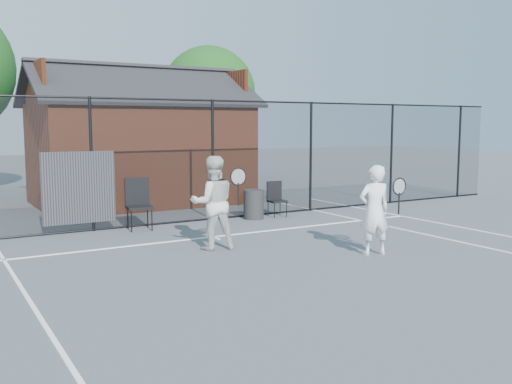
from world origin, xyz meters
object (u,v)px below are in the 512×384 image
clubhouse (140,150)px  player_back (213,203)px  waste_bin (254,204)px  chair_left (139,205)px  chair_right (277,200)px  player_front (375,210)px

clubhouse → player_back: bearing=-98.1°
player_back → clubhouse: bearing=81.9°
player_back → waste_bin: bearing=47.3°
chair_left → chair_right: bearing=8.0°
clubhouse → chair_left: 4.78m
chair_left → chair_right: 3.72m
player_front → waste_bin: (0.11, 4.59, -0.46)m
clubhouse → chair_right: bearing=-63.9°
clubhouse → chair_left: bearing=-109.5°
player_front → player_back: bearing=140.2°
clubhouse → chair_left: clubhouse is taller
chair_right → waste_bin: size_ratio=1.20×
player_back → chair_left: bearing=101.9°
player_back → waste_bin: 3.64m
clubhouse → waste_bin: (1.44, -4.40, -1.24)m
player_back → chair_left: 2.72m
player_front → chair_right: 4.68m
player_front → player_back: player_back is taller
chair_left → player_back: bearing=-70.1°
clubhouse → chair_right: clubhouse is taller
player_front → chair_left: (-2.89, 4.59, -0.26)m
chair_right → waste_bin: 0.72m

